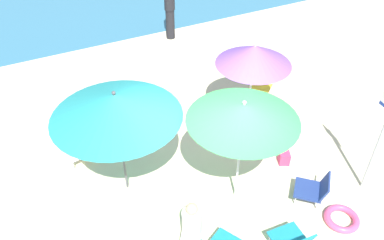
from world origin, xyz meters
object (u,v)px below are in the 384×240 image
object	(u,v)px
umbrella_teal	(115,106)
person_b	(170,9)
beach_chair_d	(76,145)
person_a	(191,227)
beach_bag	(284,158)
umbrella_purple	(254,55)
beach_chair_b	(315,189)
swim_ring	(342,219)
warning_sign	(384,129)
umbrella_green	(244,112)
beach_chair_a	(263,80)

from	to	relation	value
umbrella_teal	person_b	distance (m)	6.09
beach_chair_d	person_a	bearing A→B (deg)	13.12
beach_bag	umbrella_purple	bearing A→B (deg)	88.21
beach_chair_d	umbrella_purple	bearing A→B (deg)	72.97
beach_chair_b	beach_chair_d	xyz separation A→B (m)	(-3.44, 2.94, 0.03)
beach_chair_b	swim_ring	world-z (taller)	beach_chair_b
umbrella_purple	warning_sign	size ratio (longest dim) A/B	0.93
umbrella_green	swim_ring	distance (m)	2.59
beach_chair_a	beach_chair_b	xyz separation A→B (m)	(-1.17, -3.27, -0.01)
umbrella_green	beach_chair_a	xyz separation A→B (m)	(2.35, 2.59, -1.59)
umbrella_teal	umbrella_green	xyz separation A→B (m)	(1.66, -1.07, 0.03)
beach_chair_a	warning_sign	xyz separation A→B (m)	(-0.14, -3.44, 1.08)
umbrella_teal	person_b	world-z (taller)	umbrella_teal
beach_chair_b	person_a	bearing A→B (deg)	41.24
umbrella_purple	beach_chair_a	world-z (taller)	umbrella_purple
beach_chair_b	beach_bag	world-z (taller)	beach_chair_b
beach_chair_a	umbrella_green	bearing A→B (deg)	7.75
person_a	person_b	world-z (taller)	person_b
person_a	warning_sign	distance (m)	3.50
umbrella_purple	beach_chair_d	bearing A→B (deg)	171.11
umbrella_green	person_b	distance (m)	6.44
warning_sign	swim_ring	size ratio (longest dim) A/B	3.56
beach_chair_a	person_a	size ratio (longest dim) A/B	0.79
umbrella_purple	warning_sign	xyz separation A→B (m)	(0.87, -2.54, -0.31)
umbrella_green	beach_chair_b	size ratio (longest dim) A/B	2.86
beach_chair_b	person_b	size ratio (longest dim) A/B	0.42
beach_chair_a	beach_bag	size ratio (longest dim) A/B	2.98
umbrella_teal	person_a	world-z (taller)	umbrella_teal
person_b	umbrella_teal	bearing A→B (deg)	-161.81
umbrella_teal	person_b	size ratio (longest dim) A/B	1.22
umbrella_purple	person_a	distance (m)	3.59
umbrella_purple	beach_bag	world-z (taller)	umbrella_purple
beach_chair_d	warning_sign	size ratio (longest dim) A/B	0.28
umbrella_teal	beach_chair_d	distance (m)	2.04
warning_sign	swim_ring	xyz separation A→B (m)	(-0.90, -0.42, -1.31)
person_b	warning_sign	xyz separation A→B (m)	(0.70, -7.03, 0.48)
person_b	beach_chair_a	bearing A→B (deg)	-116.85
beach_chair_d	person_a	world-z (taller)	person_a
person_b	beach_bag	size ratio (longest dim) A/B	7.08
person_a	beach_bag	bearing A→B (deg)	143.25
beach_chair_d	person_a	distance (m)	3.04
umbrella_purple	person_a	world-z (taller)	umbrella_purple
beach_chair_d	beach_bag	bearing A→B (deg)	53.20
person_a	swim_ring	bearing A→B (deg)	107.62
beach_chair_d	person_b	size ratio (longest dim) A/B	0.34
beach_bag	umbrella_teal	bearing A→B (deg)	165.63
beach_chair_b	warning_sign	xyz separation A→B (m)	(1.03, -0.17, 1.09)
beach_chair_b	person_a	distance (m)	2.35
umbrella_purple	beach_chair_b	xyz separation A→B (m)	(-0.16, -2.38, -1.40)
beach_chair_a	beach_chair_b	bearing A→B (deg)	30.25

